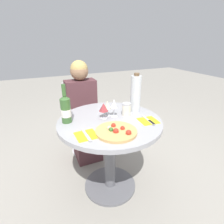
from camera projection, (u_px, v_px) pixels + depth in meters
ground_plane at (110, 185)px, 1.79m from camera, size 12.00×12.00×0.00m
dining_table at (110, 138)px, 1.57m from camera, size 0.89×0.89×0.74m
chair_behind_diner at (81, 119)px, 2.23m from camera, size 0.37×0.37×0.90m
seated_diner at (84, 115)px, 2.08m from camera, size 0.35×0.40×1.17m
pizza_large at (116, 131)px, 1.29m from camera, size 0.31×0.31×0.05m
wine_bottle at (66, 109)px, 1.41m from camera, size 0.08×0.08×0.32m
tall_carafe at (136, 94)px, 1.61m from camera, size 0.10×0.10×0.36m
sugar_shaker at (126, 109)px, 1.56m from camera, size 0.08×0.08×0.12m
wine_glass_center at (107, 105)px, 1.54m from camera, size 0.07×0.07×0.14m
wine_glass_front_right at (114, 104)px, 1.52m from camera, size 0.07×0.07×0.16m
wine_glass_front_left at (104, 107)px, 1.49m from camera, size 0.08×0.08×0.14m
place_setting_left at (86, 135)px, 1.25m from camera, size 0.16×0.19×0.01m
place_setting_right at (148, 121)px, 1.47m from camera, size 0.16×0.19×0.01m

